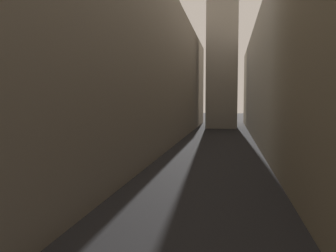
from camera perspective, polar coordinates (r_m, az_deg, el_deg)
The scene contains 3 objects.
ground_plane at distance 41.98m, azimuth 7.47°, elevation -4.12°, with size 264.00×264.00×0.00m, color #232326.
building_block_left at distance 46.29m, azimuth -9.28°, elevation 9.26°, with size 15.74×108.00×20.36m, color gray.
building_block_right at distance 44.54m, azimuth 21.99°, elevation 7.71°, with size 10.80×108.00×18.02m, color gray.
Camera 1 is at (1.87, 6.49, 5.99)m, focal length 37.27 mm.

